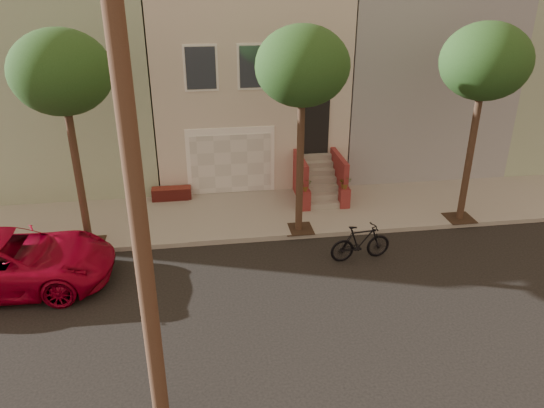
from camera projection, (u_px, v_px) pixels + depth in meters
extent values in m
plane|color=black|center=(289.00, 307.00, 13.11)|extent=(90.00, 90.00, 0.00)
cube|color=#9A988C|center=(262.00, 214.00, 17.89)|extent=(40.00, 3.70, 0.15)
cube|color=beige|center=(244.00, 77.00, 21.66)|extent=(7.00, 8.00, 7.00)
cube|color=gray|center=(75.00, 82.00, 20.77)|extent=(6.50, 8.00, 7.00)
cube|color=#93979B|center=(399.00, 73.00, 22.55)|extent=(6.50, 8.00, 7.00)
cube|color=gray|center=(537.00, 69.00, 23.41)|extent=(6.50, 8.00, 7.00)
cube|color=white|center=(231.00, 161.00, 18.90)|extent=(3.20, 0.12, 2.50)
cube|color=silver|center=(231.00, 164.00, 18.89)|extent=(2.90, 0.06, 2.20)
cube|color=#9A988C|center=(236.00, 213.00, 17.73)|extent=(3.20, 3.70, 0.02)
cube|color=maroon|center=(172.00, 193.00, 18.75)|extent=(1.40, 0.45, 0.44)
cube|color=black|center=(315.00, 127.00, 18.78)|extent=(1.00, 0.06, 2.00)
cube|color=#3F4751|center=(201.00, 68.00, 17.34)|extent=(1.00, 0.06, 1.40)
cube|color=white|center=(201.00, 68.00, 17.36)|extent=(1.15, 0.05, 1.55)
cube|color=#3F4751|center=(254.00, 67.00, 17.58)|extent=(1.00, 0.06, 1.40)
cube|color=white|center=(254.00, 67.00, 17.60)|extent=(1.15, 0.05, 1.55)
cube|color=#3F4751|center=(306.00, 65.00, 17.82)|extent=(1.00, 0.06, 1.40)
cube|color=white|center=(306.00, 65.00, 17.83)|extent=(1.15, 0.05, 1.55)
cube|color=#9A988C|center=(324.00, 205.00, 18.13)|extent=(1.20, 0.28, 0.20)
cube|color=#9A988C|center=(323.00, 197.00, 18.30)|extent=(1.20, 0.28, 0.20)
cube|color=#9A988C|center=(321.00, 188.00, 18.47)|extent=(1.20, 0.28, 0.20)
cube|color=#9A988C|center=(319.00, 180.00, 18.64)|extent=(1.20, 0.28, 0.20)
cube|color=#9A988C|center=(318.00, 172.00, 18.81)|extent=(1.20, 0.28, 0.20)
cube|color=#9A988C|center=(316.00, 164.00, 18.97)|extent=(1.20, 0.28, 0.20)
cube|color=#9A988C|center=(315.00, 157.00, 19.14)|extent=(1.20, 0.28, 0.20)
cube|color=maroon|center=(300.00, 179.00, 18.50)|extent=(0.18, 1.96, 1.60)
cube|color=maroon|center=(338.00, 177.00, 18.69)|extent=(0.18, 1.96, 1.60)
cube|color=maroon|center=(305.00, 200.00, 17.90)|extent=(0.35, 0.35, 0.70)
imported|color=#1D4117|center=(305.00, 185.00, 17.66)|extent=(0.40, 0.35, 0.45)
cube|color=maroon|center=(344.00, 198.00, 18.08)|extent=(0.35, 0.35, 0.70)
imported|color=#1D4117|center=(345.00, 182.00, 17.84)|extent=(0.41, 0.35, 0.45)
cube|color=#2D2116|center=(90.00, 243.00, 15.83)|extent=(0.90, 0.90, 0.02)
cylinder|color=#332217|center=(79.00, 179.00, 14.96)|extent=(0.22, 0.22, 4.20)
ellipsoid|color=#1D4117|center=(61.00, 72.00, 13.69)|extent=(2.70, 2.57, 2.29)
cube|color=#2D2116|center=(299.00, 229.00, 16.68)|extent=(0.90, 0.90, 0.02)
cylinder|color=#332217|center=(300.00, 168.00, 15.81)|extent=(0.22, 0.22, 4.20)
ellipsoid|color=#1D4117|center=(302.00, 66.00, 14.54)|extent=(2.70, 2.57, 2.29)
cube|color=#2D2116|center=(459.00, 218.00, 17.40)|extent=(0.90, 0.90, 0.02)
cylinder|color=#332217|center=(469.00, 159.00, 16.53)|extent=(0.22, 0.22, 4.20)
ellipsoid|color=#1D4117|center=(486.00, 61.00, 15.26)|extent=(2.70, 2.57, 2.29)
cylinder|color=#442C1F|center=(133.00, 175.00, 7.75)|extent=(0.30, 0.30, 10.00)
imported|color=#A00321|center=(6.00, 261.00, 13.66)|extent=(5.59, 2.69, 1.53)
imported|color=black|center=(361.00, 242.00, 15.04)|extent=(1.89, 0.72, 1.11)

